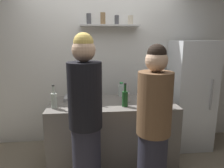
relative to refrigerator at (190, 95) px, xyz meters
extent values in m
cube|color=white|center=(-1.39, 0.40, 0.46)|extent=(4.80, 0.10, 2.60)
cube|color=silver|center=(-1.25, 0.24, 1.07)|extent=(0.90, 0.22, 0.02)
cylinder|color=#4C4C51|center=(-1.57, 0.24, 1.16)|extent=(0.07, 0.07, 0.16)
cylinder|color=olive|center=(-1.36, 0.24, 1.17)|extent=(0.08, 0.08, 0.17)
cylinder|color=#4C4C51|center=(-1.15, 0.24, 1.15)|extent=(0.07, 0.07, 0.14)
cylinder|color=beige|center=(-0.94, 0.24, 1.15)|extent=(0.08, 0.08, 0.14)
cube|color=silver|center=(0.00, 0.00, 0.00)|extent=(0.60, 0.56, 1.68)
cylinder|color=#99999E|center=(0.17, -0.30, 0.08)|extent=(0.02, 0.02, 0.45)
cube|color=#66605B|center=(-1.28, -0.37, -0.40)|extent=(1.66, 0.74, 0.88)
cube|color=gray|center=(-1.75, -0.20, 0.06)|extent=(0.34, 0.24, 0.05)
cylinder|color=#B2B2B7|center=(-1.08, -0.37, 0.10)|extent=(0.09, 0.09, 0.12)
cylinder|color=silver|center=(-1.08, -0.38, 0.16)|extent=(0.01, 0.01, 0.17)
cylinder|color=silver|center=(-1.06, -0.37, 0.17)|extent=(0.01, 0.01, 0.19)
cylinder|color=silver|center=(-1.08, -0.37, 0.17)|extent=(0.01, 0.02, 0.18)
cylinder|color=silver|center=(-1.09, -0.36, 0.17)|extent=(0.02, 0.02, 0.19)
cylinder|color=silver|center=(-1.08, -0.37, 0.15)|extent=(0.04, 0.02, 0.15)
cylinder|color=silver|center=(-1.09, -0.38, 0.17)|extent=(0.01, 0.02, 0.19)
cylinder|color=silver|center=(-1.08, -0.37, 0.16)|extent=(0.04, 0.02, 0.17)
cylinder|color=silver|center=(-1.08, -0.38, 0.16)|extent=(0.04, 0.01, 0.17)
cylinder|color=#472814|center=(-0.73, -0.57, 0.14)|extent=(0.08, 0.08, 0.21)
cylinder|color=#472814|center=(-0.73, -0.57, 0.29)|extent=(0.03, 0.03, 0.08)
cylinder|color=maroon|center=(-0.73, -0.57, 0.34)|extent=(0.04, 0.04, 0.02)
cylinder|color=black|center=(-1.55, -0.41, 0.15)|extent=(0.07, 0.07, 0.23)
cylinder|color=black|center=(-1.55, -0.41, 0.30)|extent=(0.03, 0.03, 0.08)
cylinder|color=gold|center=(-1.55, -0.41, 0.35)|extent=(0.03, 0.03, 0.02)
cylinder|color=#B2BFB2|center=(-2.01, -0.55, 0.13)|extent=(0.07, 0.07, 0.19)
cylinder|color=#B2BFB2|center=(-2.01, -0.55, 0.27)|extent=(0.03, 0.03, 0.09)
cylinder|color=#333333|center=(-2.01, -0.55, 0.32)|extent=(0.03, 0.03, 0.02)
cylinder|color=#19471E|center=(-1.14, -0.56, 0.13)|extent=(0.07, 0.07, 0.19)
cylinder|color=#19471E|center=(-1.14, -0.56, 0.27)|extent=(0.03, 0.03, 0.09)
cylinder|color=black|center=(-1.14, -0.56, 0.33)|extent=(0.03, 0.03, 0.02)
cylinder|color=silver|center=(-1.11, -0.07, 0.12)|extent=(0.09, 0.09, 0.17)
cylinder|color=silver|center=(-1.11, -0.07, 0.22)|extent=(0.05, 0.05, 0.02)
cylinder|color=#268C3F|center=(-1.11, -0.07, 0.23)|extent=(0.06, 0.06, 0.02)
cylinder|color=#262633|center=(-1.61, -1.03, -0.42)|extent=(0.30, 0.30, 0.84)
cylinder|color=black|center=(-1.61, -1.03, 0.32)|extent=(0.34, 0.34, 0.66)
sphere|color=#D8AD8C|center=(-1.61, -1.03, 0.77)|extent=(0.23, 0.23, 0.23)
sphere|color=#D8B759|center=(-1.61, -1.03, 0.84)|extent=(0.19, 0.19, 0.19)
cylinder|color=#262633|center=(-0.94, -1.15, -0.45)|extent=(0.30, 0.30, 0.79)
cylinder|color=brown|center=(-0.94, -1.15, 0.26)|extent=(0.34, 0.34, 0.62)
sphere|color=#D8AD8C|center=(-0.94, -1.15, 0.67)|extent=(0.21, 0.21, 0.21)
sphere|color=black|center=(-0.94, -1.15, 0.74)|extent=(0.18, 0.18, 0.18)
camera|label=1|loc=(-1.54, -3.04, 0.87)|focal=33.48mm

